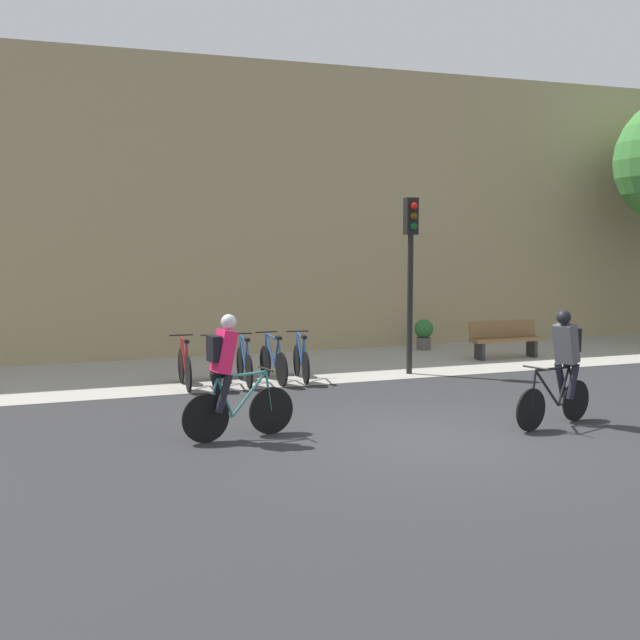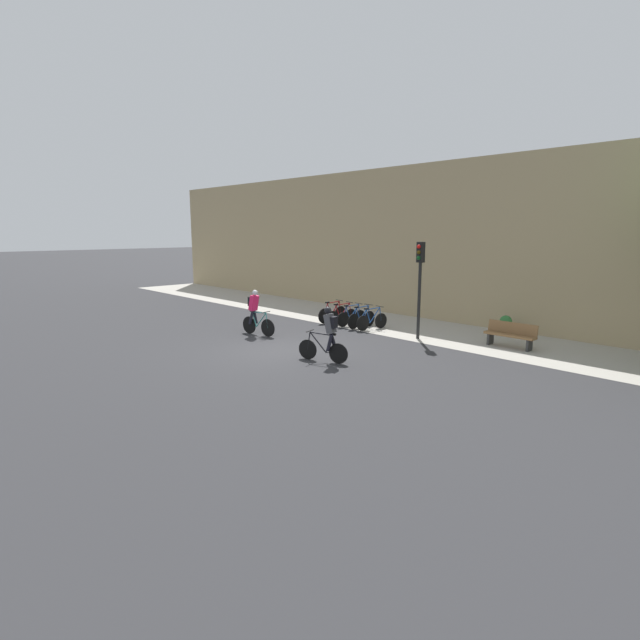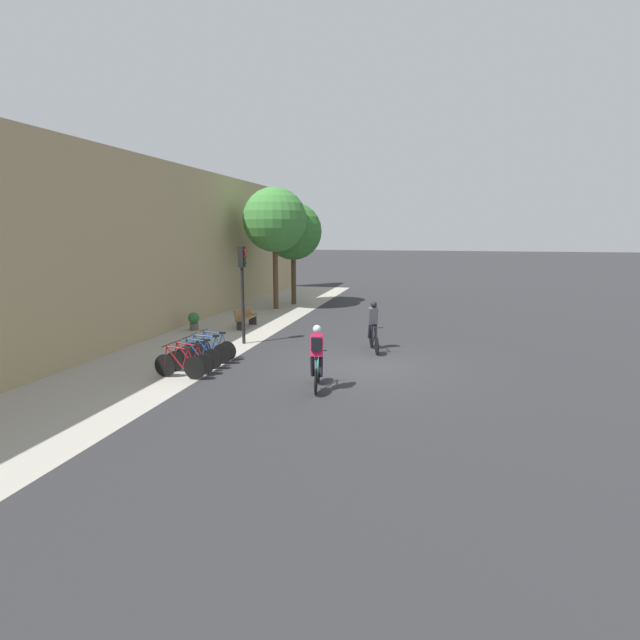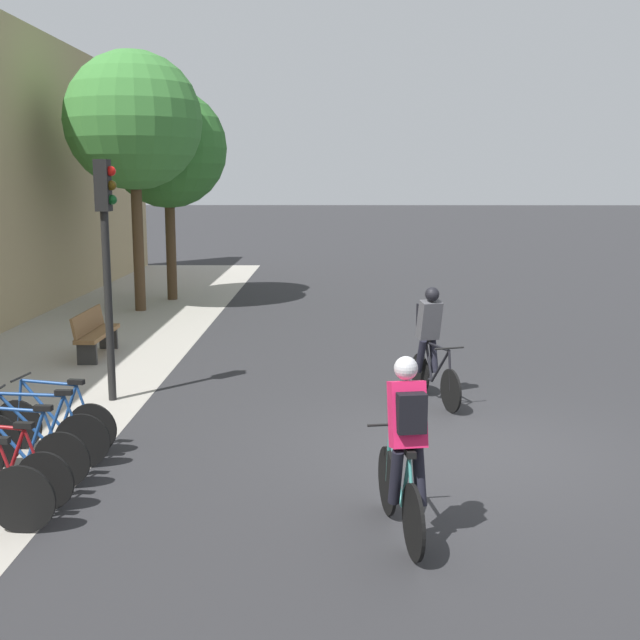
% 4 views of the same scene
% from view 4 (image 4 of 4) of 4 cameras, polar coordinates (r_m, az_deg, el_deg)
% --- Properties ---
extents(ground, '(200.00, 200.00, 0.00)m').
position_cam_4_polar(ground, '(10.54, 9.93, -8.86)').
color(ground, '#2B2B2D').
extents(cyclist_pink, '(1.69, 0.53, 1.79)m').
position_cam_4_polar(cyclist_pink, '(7.53, 6.06, -8.89)').
color(cyclist_pink, black).
rests_on(cyclist_pink, ground).
extents(cyclist_grey, '(1.68, 0.65, 1.76)m').
position_cam_4_polar(cyclist_grey, '(12.44, 7.88, -1.39)').
color(cyclist_grey, black).
rests_on(cyclist_grey, ground).
extents(parked_bike_2, '(0.46, 1.63, 0.96)m').
position_cam_4_polar(parked_bike_2, '(9.58, -20.64, -8.82)').
color(parked_bike_2, black).
rests_on(parked_bike_2, ground).
extents(parked_bike_3, '(0.46, 1.70, 0.96)m').
position_cam_4_polar(parked_bike_3, '(10.10, -19.42, -7.75)').
color(parked_bike_3, black).
rests_on(parked_bike_3, ground).
extents(parked_bike_4, '(0.46, 1.62, 0.95)m').
position_cam_4_polar(parked_bike_4, '(10.63, -18.34, -6.85)').
color(parked_bike_4, black).
rests_on(parked_bike_4, ground).
extents(traffic_light_pole, '(0.26, 0.30, 3.67)m').
position_cam_4_polar(traffic_light_pole, '(12.47, -14.97, 5.78)').
color(traffic_light_pole, black).
rests_on(traffic_light_pole, ground).
extents(bench, '(1.80, 0.44, 0.89)m').
position_cam_4_polar(bench, '(16.02, -15.72, -0.85)').
color(bench, brown).
rests_on(bench, ground).
extents(street_tree_0, '(3.46, 3.46, 6.57)m').
position_cam_4_polar(street_tree_0, '(21.27, -13.13, 13.59)').
color(street_tree_0, '#4C3823').
rests_on(street_tree_0, ground).
extents(street_tree_1, '(3.29, 3.29, 5.87)m').
position_cam_4_polar(street_tree_1, '(23.06, -10.77, 11.86)').
color(street_tree_1, '#4C3823').
rests_on(street_tree_1, ground).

